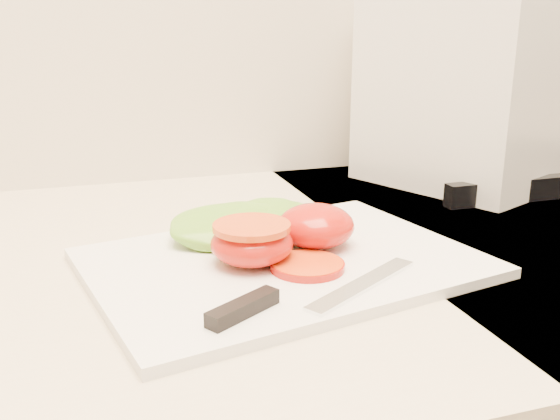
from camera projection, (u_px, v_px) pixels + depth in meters
name	position (u px, v px, depth m)	size (l,w,h in m)	color
cutting_board	(283.00, 263.00, 0.60)	(0.36, 0.26, 0.01)	white
tomato_half_dome	(316.00, 226.00, 0.62)	(0.08, 0.08, 0.04)	red
tomato_half_cut	(252.00, 242.00, 0.58)	(0.08, 0.08, 0.04)	red
tomato_slice_0	(307.00, 266.00, 0.57)	(0.07, 0.07, 0.01)	#DA5812
lettuce_leaf_0	(236.00, 226.00, 0.65)	(0.14, 0.09, 0.03)	#64B32F
lettuce_leaf_1	(271.00, 219.00, 0.67)	(0.12, 0.08, 0.03)	#64B32F
knife	(293.00, 298.00, 0.50)	(0.21, 0.09, 0.01)	silver
appliance	(466.00, 78.00, 0.88)	(0.20, 0.25, 0.30)	silver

